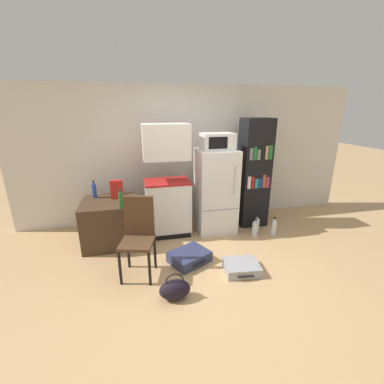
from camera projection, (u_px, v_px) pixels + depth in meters
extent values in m
plane|color=tan|center=(209.00, 276.00, 3.36)|extent=(24.00, 24.00, 0.00)
cube|color=silver|center=(191.00, 155.00, 4.86)|extent=(6.40, 0.10, 2.50)
cube|color=#422D1E|center=(111.00, 222.00, 4.10)|extent=(0.83, 0.77, 0.71)
cube|color=white|center=(168.00, 208.00, 4.39)|extent=(0.73, 0.51, 0.92)
cube|color=#B21E1E|center=(167.00, 182.00, 4.24)|extent=(0.75, 0.52, 0.03)
cube|color=white|center=(166.00, 142.00, 4.04)|extent=(0.73, 0.44, 0.56)
cube|color=black|center=(171.00, 237.00, 4.28)|extent=(0.70, 0.01, 0.08)
cube|color=white|center=(216.00, 191.00, 4.44)|extent=(0.66, 0.59, 1.44)
cube|color=gray|center=(221.00, 210.00, 4.24)|extent=(0.63, 0.01, 0.01)
cylinder|color=silver|center=(235.00, 181.00, 4.12)|extent=(0.02, 0.02, 0.50)
cube|color=silver|center=(217.00, 141.00, 4.18)|extent=(0.53, 0.37, 0.27)
cube|color=black|center=(218.00, 143.00, 3.99)|extent=(0.30, 0.01, 0.18)
cube|color=black|center=(254.00, 174.00, 4.61)|extent=(0.50, 0.40, 1.94)
cube|color=silver|center=(249.00, 183.00, 4.41)|extent=(0.06, 0.01, 0.22)
cube|color=red|center=(253.00, 183.00, 4.43)|extent=(0.04, 0.01, 0.21)
cube|color=teal|center=(257.00, 184.00, 4.45)|extent=(0.06, 0.01, 0.17)
cube|color=#193899|center=(260.00, 183.00, 4.47)|extent=(0.05, 0.01, 0.17)
cube|color=brown|center=(264.00, 181.00, 4.47)|extent=(0.06, 0.01, 0.24)
cube|color=#A33351|center=(268.00, 182.00, 4.49)|extent=(0.06, 0.01, 0.19)
cube|color=slate|center=(251.00, 154.00, 4.26)|extent=(0.06, 0.01, 0.20)
cube|color=#1E7033|center=(255.00, 154.00, 4.27)|extent=(0.06, 0.01, 0.22)
cube|color=slate|center=(259.00, 155.00, 4.29)|extent=(0.06, 0.01, 0.17)
cube|color=black|center=(263.00, 153.00, 4.30)|extent=(0.06, 0.01, 0.23)
cube|color=tan|center=(267.00, 153.00, 4.32)|extent=(0.05, 0.01, 0.23)
cube|color=#1E7033|center=(271.00, 152.00, 4.33)|extent=(0.06, 0.01, 0.24)
cylinder|color=white|center=(117.00, 190.00, 4.26)|extent=(0.06, 0.06, 0.16)
cylinder|color=white|center=(117.00, 185.00, 4.24)|extent=(0.03, 0.03, 0.03)
cylinder|color=black|center=(116.00, 184.00, 4.23)|extent=(0.03, 0.03, 0.02)
cylinder|color=#1E47A3|center=(94.00, 191.00, 4.13)|extent=(0.07, 0.07, 0.22)
cylinder|color=#1E47A3|center=(93.00, 183.00, 4.08)|extent=(0.03, 0.03, 0.04)
cylinder|color=black|center=(93.00, 181.00, 4.07)|extent=(0.03, 0.03, 0.02)
cylinder|color=#1E6028|center=(121.00, 200.00, 3.69)|extent=(0.07, 0.07, 0.23)
cylinder|color=#1E6028|center=(120.00, 192.00, 3.65)|extent=(0.03, 0.03, 0.04)
cylinder|color=black|center=(120.00, 189.00, 3.64)|extent=(0.03, 0.03, 0.02)
cube|color=red|center=(117.00, 189.00, 4.08)|extent=(0.19, 0.07, 0.30)
cylinder|color=black|center=(120.00, 268.00, 3.13)|extent=(0.04, 0.04, 0.46)
cylinder|color=black|center=(150.00, 269.00, 3.11)|extent=(0.04, 0.04, 0.46)
cylinder|color=black|center=(128.00, 252.00, 3.47)|extent=(0.04, 0.04, 0.46)
cylinder|color=black|center=(155.00, 253.00, 3.46)|extent=(0.04, 0.04, 0.46)
cube|color=#4C331E|center=(137.00, 243.00, 3.21)|extent=(0.49, 0.49, 0.04)
cube|color=#4C331E|center=(139.00, 216.00, 3.30)|extent=(0.38, 0.15, 0.54)
cube|color=navy|center=(189.00, 257.00, 3.65)|extent=(0.65, 0.60, 0.15)
cylinder|color=black|center=(200.00, 264.00, 3.48)|extent=(0.22, 0.12, 0.02)
cube|color=#99999E|center=(241.00, 267.00, 3.43)|extent=(0.49, 0.43, 0.13)
cylinder|color=black|center=(246.00, 277.00, 3.23)|extent=(0.20, 0.04, 0.02)
ellipsoid|color=black|center=(175.00, 290.00, 2.92)|extent=(0.36, 0.20, 0.24)
torus|color=black|center=(175.00, 282.00, 2.89)|extent=(0.21, 0.02, 0.21)
cylinder|color=silver|center=(274.00, 228.00, 4.40)|extent=(0.08, 0.08, 0.26)
cylinder|color=silver|center=(275.00, 220.00, 4.36)|extent=(0.04, 0.04, 0.05)
cylinder|color=black|center=(275.00, 218.00, 4.35)|extent=(0.04, 0.04, 0.03)
cylinder|color=silver|center=(257.00, 225.00, 4.55)|extent=(0.10, 0.10, 0.22)
cylinder|color=silver|center=(257.00, 218.00, 4.51)|extent=(0.04, 0.04, 0.04)
cylinder|color=black|center=(257.00, 217.00, 4.50)|extent=(0.05, 0.05, 0.02)
cylinder|color=silver|center=(255.00, 229.00, 4.37)|extent=(0.09, 0.09, 0.25)
cylinder|color=silver|center=(255.00, 222.00, 4.32)|extent=(0.04, 0.04, 0.04)
cylinder|color=black|center=(256.00, 220.00, 4.31)|extent=(0.05, 0.05, 0.03)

